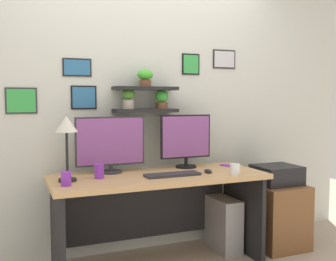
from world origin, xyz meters
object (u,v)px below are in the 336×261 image
at_px(monitor_left, 110,144).
at_px(computer_tower_right, 223,224).
at_px(computer_mouse, 208,171).
at_px(water_cup, 99,171).
at_px(monitor_right, 186,140).
at_px(coffee_mug, 235,169).
at_px(drawer_cabinet, 276,215).
at_px(desk, 156,198).
at_px(printer, 277,175).
at_px(cell_phone, 228,166).
at_px(keyboard, 172,175).
at_px(desk_lamp, 67,130).
at_px(pen_cup, 66,179).

bearing_deg(monitor_left, computer_tower_right, -6.33).
relative_size(computer_mouse, water_cup, 0.82).
height_order(monitor_right, coffee_mug, monitor_right).
bearing_deg(computer_tower_right, drawer_cabinet, -12.03).
relative_size(desk, coffee_mug, 18.98).
bearing_deg(monitor_right, printer, -14.83).
height_order(desk, drawer_cabinet, desk).
xyz_separation_m(monitor_right, printer, (0.81, -0.22, -0.33)).
xyz_separation_m(cell_phone, computer_tower_right, (-0.06, -0.02, -0.52)).
relative_size(keyboard, computer_mouse, 4.89).
bearing_deg(computer_mouse, coffee_mug, -46.45).
xyz_separation_m(computer_mouse, drawer_cabinet, (0.76, 0.10, -0.48)).
distance_m(computer_mouse, printer, 0.77).
bearing_deg(water_cup, cell_phone, 5.40).
relative_size(desk, monitor_right, 3.66).
height_order(monitor_left, printer, monitor_left).
height_order(monitor_right, drawer_cabinet, monitor_right).
bearing_deg(coffee_mug, printer, 23.27).
relative_size(desk_lamp, drawer_cabinet, 0.83).
height_order(desk, printer, desk).
xyz_separation_m(desk, computer_tower_right, (0.66, 0.05, -0.31)).
bearing_deg(keyboard, printer, 5.31).
xyz_separation_m(monitor_right, computer_mouse, (0.06, -0.31, -0.23)).
bearing_deg(desk, monitor_left, 154.40).
xyz_separation_m(cell_phone, pen_cup, (-1.46, -0.28, 0.05)).
bearing_deg(monitor_right, water_cup, -166.21).
bearing_deg(monitor_left, desk_lamp, -150.55).
relative_size(desk, desk_lamp, 3.55).
height_order(desk_lamp, printer, desk_lamp).
bearing_deg(computer_mouse, monitor_right, 100.03).
bearing_deg(monitor_right, computer_tower_right, -19.00).
height_order(desk_lamp, computer_tower_right, desk_lamp).
bearing_deg(computer_tower_right, computer_mouse, -142.61).
bearing_deg(desk, pen_cup, -164.53).
bearing_deg(desk_lamp, cell_phone, 5.01).
bearing_deg(pen_cup, computer_mouse, 2.76).
bearing_deg(printer, drawer_cabinet, 90.00).
relative_size(water_cup, drawer_cabinet, 0.19).
xyz_separation_m(desk, pen_cup, (-0.74, -0.21, 0.26)).
bearing_deg(cell_phone, pen_cup, 174.97).
xyz_separation_m(monitor_right, computer_tower_right, (0.32, -0.11, -0.76)).
bearing_deg(computer_mouse, pen_cup, -177.24).
xyz_separation_m(desk, desk_lamp, (-0.71, -0.05, 0.58)).
relative_size(keyboard, printer, 1.16).
xyz_separation_m(monitor_left, computer_mouse, (0.73, -0.31, -0.22)).
bearing_deg(coffee_mug, computer_mouse, 133.55).
relative_size(desk_lamp, pen_cup, 4.81).
height_order(pen_cup, drawer_cabinet, pen_cup).
xyz_separation_m(keyboard, computer_tower_right, (0.58, 0.20, -0.53)).
distance_m(keyboard, computer_tower_right, 0.81).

